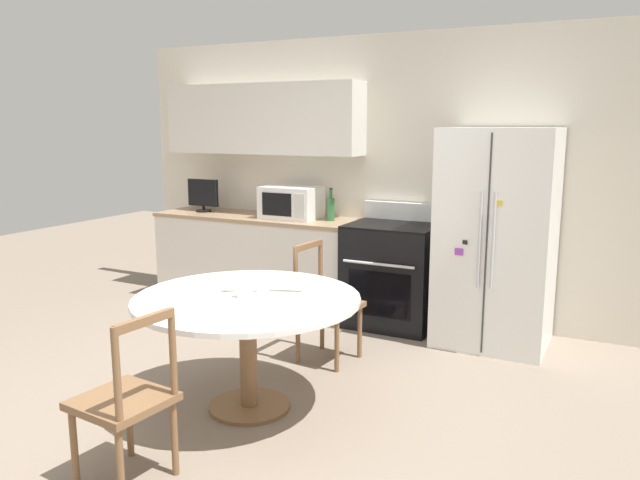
{
  "coord_description": "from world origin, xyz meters",
  "views": [
    {
      "loc": [
        2.16,
        -2.88,
        1.79
      ],
      "look_at": [
        0.12,
        1.15,
        0.95
      ],
      "focal_mm": 35.0,
      "sensor_mm": 36.0,
      "label": 1
    }
  ],
  "objects_px": {
    "oven_range": "(392,274)",
    "countertop_tv": "(203,194)",
    "refrigerator": "(497,238)",
    "microwave": "(291,202)",
    "candle_glass": "(243,292)",
    "dining_chair_far": "(326,305)",
    "counter_bottle": "(331,208)",
    "dining_chair_near": "(127,401)"
  },
  "relations": [
    {
      "from": "refrigerator",
      "to": "countertop_tv",
      "type": "height_order",
      "value": "refrigerator"
    },
    {
      "from": "countertop_tv",
      "to": "candle_glass",
      "type": "xyz_separation_m",
      "value": [
        1.86,
        -2.05,
        -0.31
      ]
    },
    {
      "from": "refrigerator",
      "to": "oven_range",
      "type": "xyz_separation_m",
      "value": [
        -0.91,
        0.06,
        -0.41
      ]
    },
    {
      "from": "refrigerator",
      "to": "oven_range",
      "type": "relative_size",
      "value": 1.64
    },
    {
      "from": "oven_range",
      "to": "microwave",
      "type": "height_order",
      "value": "microwave"
    },
    {
      "from": "refrigerator",
      "to": "oven_range",
      "type": "height_order",
      "value": "refrigerator"
    },
    {
      "from": "dining_chair_far",
      "to": "counter_bottle",
      "type": "bearing_deg",
      "value": -150.17
    },
    {
      "from": "oven_range",
      "to": "microwave",
      "type": "bearing_deg",
      "value": 178.6
    },
    {
      "from": "refrigerator",
      "to": "counter_bottle",
      "type": "height_order",
      "value": "refrigerator"
    },
    {
      "from": "oven_range",
      "to": "counter_bottle",
      "type": "relative_size",
      "value": 3.53
    },
    {
      "from": "refrigerator",
      "to": "microwave",
      "type": "bearing_deg",
      "value": 177.43
    },
    {
      "from": "dining_chair_near",
      "to": "oven_range",
      "type": "bearing_deg",
      "value": 0.49
    },
    {
      "from": "dining_chair_far",
      "to": "countertop_tv",
      "type": "bearing_deg",
      "value": -112.87
    },
    {
      "from": "microwave",
      "to": "candle_glass",
      "type": "relative_size",
      "value": 6.33
    },
    {
      "from": "refrigerator",
      "to": "counter_bottle",
      "type": "relative_size",
      "value": 5.77
    },
    {
      "from": "microwave",
      "to": "dining_chair_near",
      "type": "bearing_deg",
      "value": -75.87
    },
    {
      "from": "oven_range",
      "to": "dining_chair_near",
      "type": "distance_m",
      "value": 3.01
    },
    {
      "from": "counter_bottle",
      "to": "candle_glass",
      "type": "relative_size",
      "value": 3.6
    },
    {
      "from": "microwave",
      "to": "refrigerator",
      "type": "bearing_deg",
      "value": -2.57
    },
    {
      "from": "oven_range",
      "to": "countertop_tv",
      "type": "distance_m",
      "value": 2.17
    },
    {
      "from": "oven_range",
      "to": "countertop_tv",
      "type": "bearing_deg",
      "value": 179.67
    },
    {
      "from": "counter_bottle",
      "to": "dining_chair_far",
      "type": "bearing_deg",
      "value": -65.78
    },
    {
      "from": "oven_range",
      "to": "microwave",
      "type": "xyz_separation_m",
      "value": [
        -1.05,
        0.03,
        0.58
      ]
    },
    {
      "from": "microwave",
      "to": "oven_range",
      "type": "bearing_deg",
      "value": -1.4
    },
    {
      "from": "refrigerator",
      "to": "candle_glass",
      "type": "xyz_separation_m",
      "value": [
        -1.14,
        -1.98,
        -0.11
      ]
    },
    {
      "from": "dining_chair_far",
      "to": "oven_range",
      "type": "bearing_deg",
      "value": 177.21
    },
    {
      "from": "dining_chair_near",
      "to": "countertop_tv",
      "type": "bearing_deg",
      "value": 36.86
    },
    {
      "from": "countertop_tv",
      "to": "candle_glass",
      "type": "distance_m",
      "value": 2.78
    },
    {
      "from": "countertop_tv",
      "to": "dining_chair_near",
      "type": "height_order",
      "value": "countertop_tv"
    },
    {
      "from": "refrigerator",
      "to": "microwave",
      "type": "distance_m",
      "value": 1.97
    },
    {
      "from": "microwave",
      "to": "countertop_tv",
      "type": "distance_m",
      "value": 1.03
    },
    {
      "from": "oven_range",
      "to": "dining_chair_far",
      "type": "distance_m",
      "value": 1.05
    },
    {
      "from": "microwave",
      "to": "counter_bottle",
      "type": "height_order",
      "value": "counter_bottle"
    },
    {
      "from": "oven_range",
      "to": "dining_chair_far",
      "type": "height_order",
      "value": "oven_range"
    },
    {
      "from": "microwave",
      "to": "dining_chair_far",
      "type": "height_order",
      "value": "microwave"
    },
    {
      "from": "candle_glass",
      "to": "refrigerator",
      "type": "bearing_deg",
      "value": 60.1
    },
    {
      "from": "oven_range",
      "to": "dining_chair_far",
      "type": "bearing_deg",
      "value": -98.4
    },
    {
      "from": "candle_glass",
      "to": "counter_bottle",
      "type": "bearing_deg",
      "value": 101.24
    },
    {
      "from": "countertop_tv",
      "to": "dining_chair_far",
      "type": "xyz_separation_m",
      "value": [
        1.93,
        -1.05,
        -0.64
      ]
    },
    {
      "from": "countertop_tv",
      "to": "dining_chair_far",
      "type": "bearing_deg",
      "value": -28.48
    },
    {
      "from": "microwave",
      "to": "candle_glass",
      "type": "bearing_deg",
      "value": -68.3
    },
    {
      "from": "countertop_tv",
      "to": "dining_chair_far",
      "type": "height_order",
      "value": "countertop_tv"
    }
  ]
}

